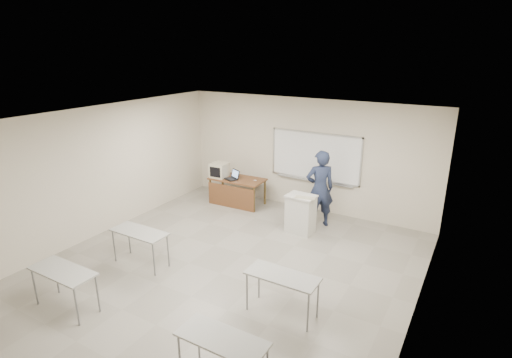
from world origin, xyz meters
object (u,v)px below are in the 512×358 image
Objects in this scene: instructor_desk at (235,186)px; keyboard at (305,198)px; mouse at (255,180)px; podium at (301,214)px; whiteboard at (315,157)px; laptop at (232,177)px; crt_monitor at (219,170)px; presenter at (320,189)px.

keyboard is (2.45, -0.81, 0.39)m from instructor_desk.
podium is at bearing -21.44° from mouse.
mouse is at bearing -157.14° from whiteboard.
laptop is at bearing 152.17° from keyboard.
presenter reaches higher than crt_monitor.
whiteboard is 7.19× the size of laptop.
podium is at bearing 130.88° from keyboard.
whiteboard is at bearing 45.17° from laptop.
keyboard is at bearing -74.79° from whiteboard.
keyboard reaches higher than instructor_desk.
podium is 2.71× the size of laptop.
mouse is 0.19× the size of keyboard.
crt_monitor is 0.25× the size of presenter.
presenter reaches higher than keyboard.
whiteboard is 1.73m from keyboard.
whiteboard is 2.70m from crt_monitor.
podium is at bearing 32.07° from presenter.
crt_monitor reaches higher than instructor_desk.
mouse reaches higher than instructor_desk.
crt_monitor reaches higher than mouse.
instructor_desk is at bearing 30.99° from laptop.
instructor_desk is 0.61m from mouse.
laptop is 0.67m from mouse.
keyboard is (2.96, -0.80, -0.00)m from crt_monitor.
crt_monitor reaches higher than podium.
keyboard reaches higher than podium.
whiteboard is 1.80m from podium.
podium is at bearing -17.03° from crt_monitor.
presenter is (2.62, -0.09, 0.15)m from laptop.
podium is at bearing 8.90° from laptop.
presenter is at bearing -60.02° from whiteboard.
presenter is at bearing 22.79° from laptop.
presenter is at bearing 72.40° from podium.
whiteboard is at bearing 19.10° from instructor_desk.
podium reaches higher than instructor_desk.
crt_monitor is at bearing 179.35° from instructor_desk.
podium is 10.76× the size of mouse.
whiteboard reaches higher than keyboard.
crt_monitor is (-0.51, -0.01, 0.39)m from instructor_desk.
instructor_desk is 2.40m from podium.
presenter is at bearing -4.26° from instructor_desk.
whiteboard is at bearing -97.17° from presenter.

